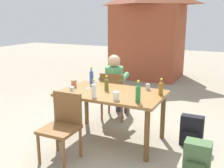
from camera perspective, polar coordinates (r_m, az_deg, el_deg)
name	(u,v)px	position (r m, az deg, el deg)	size (l,w,h in m)	color
ground_plane	(112,139)	(4.18, 0.00, -11.66)	(24.00, 24.00, 0.00)	gray
dining_table	(112,98)	(3.94, 0.00, -3.04)	(1.51, 0.93, 0.75)	olive
chair_far_left	(114,94)	(4.79, 0.38, -2.04)	(0.48, 0.48, 0.87)	brown
chair_near_left	(63,123)	(3.55, -10.41, -8.15)	(0.44, 0.44, 0.87)	brown
person_in_white_shirt	(116,83)	(4.84, 0.83, 0.20)	(0.47, 0.61, 1.18)	#4C935B
bottle_blue	(91,76)	(4.41, -4.39, 1.64)	(0.06, 0.06, 0.28)	#2D56A3
bottle_clear	(94,90)	(3.62, -3.86, -1.24)	(0.06, 0.06, 0.26)	white
bottle_amber	(161,88)	(3.80, 10.36, -0.81)	(0.06, 0.06, 0.24)	#996019
bottle_green	(138,93)	(3.42, 5.55, -1.93)	(0.06, 0.06, 0.29)	#287A38
bottle_olive	(107,84)	(3.98, -1.17, -0.01)	(0.06, 0.06, 0.23)	#566623
cup_terracotta	(74,84)	(4.22, -8.13, 0.09)	(0.08, 0.08, 0.11)	#BC6B47
cup_glass	(72,91)	(3.82, -8.52, -1.39)	(0.07, 0.07, 0.11)	silver
cup_white	(116,96)	(3.52, 0.86, -2.55)	(0.08, 0.08, 0.11)	white
cup_steel	(148,87)	(4.05, 7.61, -0.62)	(0.07, 0.07, 0.09)	#B2B7BC
table_knife	(90,87)	(4.17, -4.73, -0.70)	(0.04, 0.24, 0.01)	silver
backpack_by_near_side	(197,160)	(3.36, 17.62, -15.18)	(0.30, 0.26, 0.44)	#47663D
backpack_by_far_side	(192,131)	(4.08, 16.55, -9.65)	(0.32, 0.20, 0.45)	black
brick_kiosk	(148,30)	(8.35, 7.67, 11.25)	(2.27, 1.75, 2.72)	#9E472D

